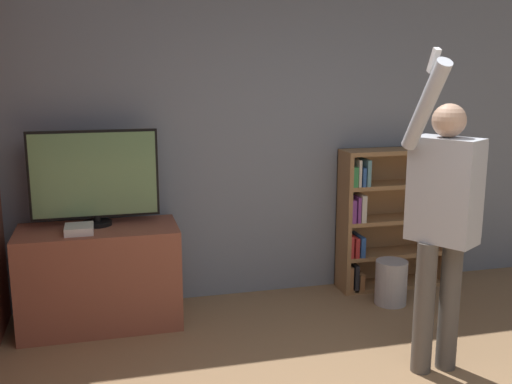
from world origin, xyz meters
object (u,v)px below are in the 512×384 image
bookshelf (385,219)px  person (443,214)px  waste_bin (391,282)px  television (95,177)px  game_console (79,229)px

bookshelf → person: bearing=-103.6°
bookshelf → waste_bin: (-0.12, -0.39, -0.43)m
television → person: (2.09, -1.35, -0.09)m
game_console → waste_bin: game_console is taller
bookshelf → person: 1.58m
game_console → person: 2.51m
television → waste_bin: size_ratio=2.55×
waste_bin → television: bearing=173.5°
television → bookshelf: size_ratio=0.76×
television → waste_bin: (2.33, -0.26, -0.95)m
television → game_console: television is taller
bookshelf → game_console: bearing=-172.9°
game_console → bookshelf: (2.57, 0.32, -0.17)m
television → person: size_ratio=0.46×
bookshelf → person: person is taller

